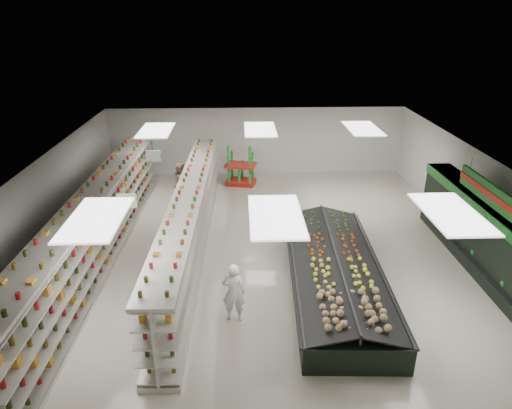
{
  "coord_description": "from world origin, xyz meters",
  "views": [
    {
      "loc": [
        -0.78,
        -13.28,
        7.44
      ],
      "look_at": [
        -0.27,
        0.79,
        1.39
      ],
      "focal_mm": 32.0,
      "sensor_mm": 36.0,
      "label": 1
    }
  ],
  "objects_px": {
    "shopper_main": "(234,292)",
    "produce_island": "(335,272)",
    "gondola_center": "(191,224)",
    "gondola_left": "(95,234)",
    "soda_endcap": "(241,167)",
    "shopper_background": "(182,182)"
  },
  "relations": [
    {
      "from": "produce_island",
      "to": "shopper_background",
      "type": "distance_m",
      "value": 8.34
    },
    {
      "from": "gondola_center",
      "to": "produce_island",
      "type": "xyz_separation_m",
      "value": [
        4.31,
        -2.28,
        -0.5
      ]
    },
    {
      "from": "gondola_left",
      "to": "shopper_background",
      "type": "relative_size",
      "value": 8.04
    },
    {
      "from": "produce_island",
      "to": "soda_endcap",
      "type": "distance_m",
      "value": 8.93
    },
    {
      "from": "soda_endcap",
      "to": "shopper_background",
      "type": "relative_size",
      "value": 1.03
    },
    {
      "from": "produce_island",
      "to": "soda_endcap",
      "type": "height_order",
      "value": "soda_endcap"
    },
    {
      "from": "produce_island",
      "to": "shopper_main",
      "type": "relative_size",
      "value": 4.43
    },
    {
      "from": "gondola_center",
      "to": "produce_island",
      "type": "relative_size",
      "value": 1.71
    },
    {
      "from": "gondola_center",
      "to": "shopper_main",
      "type": "distance_m",
      "value": 3.98
    },
    {
      "from": "soda_endcap",
      "to": "shopper_main",
      "type": "relative_size",
      "value": 1.06
    },
    {
      "from": "gondola_center",
      "to": "soda_endcap",
      "type": "relative_size",
      "value": 7.17
    },
    {
      "from": "shopper_main",
      "to": "produce_island",
      "type": "bearing_deg",
      "value": -144.71
    },
    {
      "from": "gondola_left",
      "to": "produce_island",
      "type": "relative_size",
      "value": 1.87
    },
    {
      "from": "gondola_left",
      "to": "produce_island",
      "type": "distance_m",
      "value": 7.34
    },
    {
      "from": "soda_endcap",
      "to": "produce_island",
      "type": "bearing_deg",
      "value": -72.62
    },
    {
      "from": "produce_island",
      "to": "shopper_background",
      "type": "xyz_separation_m",
      "value": [
        -5.12,
        6.57,
        0.36
      ]
    },
    {
      "from": "shopper_main",
      "to": "gondola_center",
      "type": "bearing_deg",
      "value": -60.23
    },
    {
      "from": "gondola_center",
      "to": "soda_endcap",
      "type": "xyz_separation_m",
      "value": [
        1.65,
        6.23,
        -0.15
      ]
    },
    {
      "from": "soda_endcap",
      "to": "shopper_background",
      "type": "distance_m",
      "value": 3.13
    },
    {
      "from": "soda_endcap",
      "to": "shopper_main",
      "type": "bearing_deg",
      "value": -91.35
    },
    {
      "from": "gondola_center",
      "to": "gondola_left",
      "type": "bearing_deg",
      "value": -162.75
    },
    {
      "from": "produce_island",
      "to": "shopper_main",
      "type": "xyz_separation_m",
      "value": [
        -2.9,
        -1.43,
        0.33
      ]
    }
  ]
}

